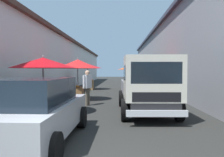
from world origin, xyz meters
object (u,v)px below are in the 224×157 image
(fruit_stall_mid_lane, at_px, (88,69))
(fruit_stall_near_right, at_px, (131,70))
(vendor_by_crates, at_px, (87,85))
(delivery_truck, at_px, (149,87))
(fruit_stall_far_right, at_px, (146,71))
(fruit_stall_near_left, at_px, (78,68))
(hatchback_car, at_px, (33,110))
(fruit_stall_far_left, at_px, (43,70))

(fruit_stall_mid_lane, bearing_deg, fruit_stall_near_right, -86.35)
(fruit_stall_mid_lane, distance_m, vendor_by_crates, 9.02)
(fruit_stall_mid_lane, relative_size, delivery_truck, 0.49)
(fruit_stall_far_right, relative_size, fruit_stall_near_left, 1.18)
(fruit_stall_far_right, height_order, hatchback_car, fruit_stall_far_right)
(fruit_stall_far_left, relative_size, hatchback_car, 0.63)
(fruit_stall_mid_lane, bearing_deg, hatchback_car, -176.65)
(fruit_stall_far_right, relative_size, fruit_stall_far_left, 1.10)
(fruit_stall_far_right, height_order, fruit_stall_mid_lane, fruit_stall_mid_lane)
(fruit_stall_far_left, xyz_separation_m, hatchback_car, (-3.37, -0.91, -0.92))
(fruit_stall_far_left, bearing_deg, vendor_by_crates, -31.91)
(fruit_stall_mid_lane, bearing_deg, fruit_stall_far_right, -134.84)
(fruit_stall_far_right, height_order, vendor_by_crates, fruit_stall_far_right)
(fruit_stall_near_left, bearing_deg, hatchback_car, -176.92)
(vendor_by_crates, bearing_deg, fruit_stall_near_right, -14.82)
(delivery_truck, relative_size, vendor_by_crates, 3.04)
(fruit_stall_far_left, height_order, hatchback_car, fruit_stall_far_left)
(fruit_stall_near_right, bearing_deg, fruit_stall_mid_lane, 93.65)
(fruit_stall_far_left, distance_m, vendor_by_crates, 2.61)
(fruit_stall_mid_lane, distance_m, hatchback_car, 14.47)
(fruit_stall_far_left, xyz_separation_m, delivery_truck, (-0.39, -3.85, -0.62))
(fruit_stall_far_left, relative_size, delivery_truck, 0.50)
(fruit_stall_near_right, relative_size, fruit_stall_far_left, 0.93)
(fruit_stall_far_right, bearing_deg, fruit_stall_mid_lane, 45.16)
(fruit_stall_near_right, xyz_separation_m, fruit_stall_near_left, (-7.21, 3.23, 0.10))
(vendor_by_crates, bearing_deg, delivery_truck, -134.98)
(fruit_stall_near_right, xyz_separation_m, fruit_stall_far_left, (-11.26, 3.74, -0.00))
(fruit_stall_mid_lane, bearing_deg, fruit_stall_near_left, -176.37)
(fruit_stall_far_left, bearing_deg, hatchback_car, -164.90)
(fruit_stall_far_left, xyz_separation_m, vendor_by_crates, (2.13, -1.33, -0.71))
(fruit_stall_far_right, xyz_separation_m, fruit_stall_mid_lane, (4.41, 4.44, 0.15))
(fruit_stall_near_right, relative_size, fruit_stall_mid_lane, 0.95)
(fruit_stall_far_right, distance_m, fruit_stall_near_right, 4.71)
(fruit_stall_near_right, bearing_deg, fruit_stall_far_left, 161.62)
(fruit_stall_near_left, xyz_separation_m, vendor_by_crates, (-1.92, -0.82, -0.82))
(vendor_by_crates, bearing_deg, fruit_stall_far_left, 148.09)
(fruit_stall_far_right, relative_size, fruit_stall_near_right, 1.18)
(fruit_stall_near_right, relative_size, delivery_truck, 0.46)
(fruit_stall_near_left, bearing_deg, delivery_truck, -143.07)
(fruit_stall_near_right, distance_m, vendor_by_crates, 9.47)
(fruit_stall_near_right, bearing_deg, fruit_stall_far_right, -170.68)
(fruit_stall_near_right, height_order, fruit_stall_near_left, fruit_stall_near_left)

